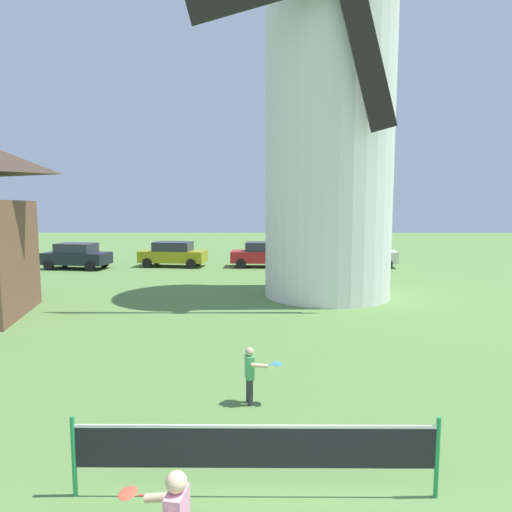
% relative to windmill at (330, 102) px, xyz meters
% --- Properties ---
extents(windmill, '(10.81, 5.99, 17.13)m').
position_rel_windmill_xyz_m(windmill, '(0.00, 0.00, 0.00)').
color(windmill, white).
rests_on(windmill, ground_plane).
extents(tennis_net, '(4.82, 0.06, 1.10)m').
position_rel_windmill_xyz_m(tennis_net, '(-2.94, -13.39, -7.34)').
color(tennis_net, '#238E4C').
rests_on(tennis_net, ground_plane).
extents(player_far, '(0.74, 0.37, 1.13)m').
position_rel_windmill_xyz_m(player_far, '(-3.05, -10.60, -7.38)').
color(player_far, '#333338').
rests_on(player_far, ground_plane).
extents(parked_car_black, '(4.07, 2.34, 1.56)m').
position_rel_windmill_xyz_m(parked_car_black, '(-13.93, 8.03, -7.22)').
color(parked_car_black, '#1E232D').
rests_on(parked_car_black, ground_plane).
extents(parked_car_mustard, '(4.26, 2.28, 1.56)m').
position_rel_windmill_xyz_m(parked_car_mustard, '(-8.29, 9.12, -7.22)').
color(parked_car_mustard, '#999919').
rests_on(parked_car_mustard, ground_plane).
extents(parked_car_red, '(4.20, 2.02, 1.56)m').
position_rel_windmill_xyz_m(parked_car_red, '(-2.54, 8.96, -7.21)').
color(parked_car_red, red).
rests_on(parked_car_red, ground_plane).
extents(parked_car_cream, '(4.32, 2.28, 1.56)m').
position_rel_windmill_xyz_m(parked_car_cream, '(3.61, 9.15, -7.21)').
color(parked_car_cream, silver).
rests_on(parked_car_cream, ground_plane).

